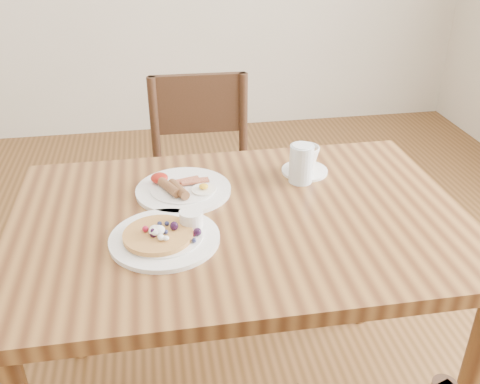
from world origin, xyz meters
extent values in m
cube|color=brown|center=(0.00, 0.00, 0.73)|extent=(1.20, 0.80, 0.04)
cylinder|color=brown|center=(0.54, 0.34, 0.35)|extent=(0.06, 0.06, 0.71)
cylinder|color=brown|center=(-0.54, 0.34, 0.35)|extent=(0.06, 0.06, 0.71)
cube|color=#3A1F15|center=(-0.03, 0.66, 0.45)|extent=(0.43, 0.43, 0.04)
cylinder|color=#3A1F15|center=(-0.21, 0.49, 0.21)|extent=(0.04, 0.04, 0.43)
cylinder|color=#3A1F15|center=(0.15, 0.48, 0.21)|extent=(0.04, 0.04, 0.43)
cylinder|color=#3A1F15|center=(-0.20, 0.85, 0.21)|extent=(0.04, 0.04, 0.43)
cylinder|color=#3A1F15|center=(0.16, 0.84, 0.21)|extent=(0.04, 0.04, 0.43)
cylinder|color=#3A1F15|center=(0.16, 0.84, 0.67)|extent=(0.04, 0.04, 0.43)
cylinder|color=#3A1F15|center=(-0.20, 0.85, 0.67)|extent=(0.04, 0.04, 0.43)
cube|color=#3A1F15|center=(-0.02, 0.85, 0.76)|extent=(0.38, 0.04, 0.24)
cylinder|color=white|center=(-0.20, -0.09, 0.76)|extent=(0.27, 0.27, 0.01)
cylinder|color=white|center=(-0.20, -0.09, 0.76)|extent=(0.19, 0.19, 0.01)
cylinder|color=#B22D59|center=(-0.15, -0.08, 0.77)|extent=(0.07, 0.07, 0.00)
cylinder|color=#C68C47|center=(-0.22, -0.09, 0.77)|extent=(0.17, 0.17, 0.01)
ellipsoid|color=white|center=(-0.22, -0.10, 0.79)|extent=(0.03, 0.03, 0.02)
ellipsoid|color=white|center=(-0.21, -0.12, 0.79)|extent=(0.02, 0.02, 0.01)
cylinder|color=white|center=(-0.13, -0.05, 0.79)|extent=(0.06, 0.06, 0.04)
cylinder|color=#591E07|center=(-0.13, -0.05, 0.80)|extent=(0.05, 0.05, 0.00)
sphere|color=black|center=(-0.19, -0.08, 0.79)|extent=(0.02, 0.02, 0.02)
sphere|color=#1E234C|center=(-0.19, -0.05, 0.78)|extent=(0.01, 0.01, 0.01)
sphere|color=#1E234C|center=(-0.22, -0.05, 0.78)|extent=(0.01, 0.01, 0.01)
sphere|color=#B21938|center=(-0.23, -0.08, 0.79)|extent=(0.02, 0.02, 0.02)
sphere|color=black|center=(-0.22, -0.10, 0.79)|extent=(0.02, 0.02, 0.02)
sphere|color=#1E234C|center=(-0.19, -0.11, 0.78)|extent=(0.01, 0.01, 0.01)
sphere|color=#1E234C|center=(-0.13, -0.13, 0.77)|extent=(0.01, 0.01, 0.01)
sphere|color=#B21938|center=(-0.12, -0.10, 0.77)|extent=(0.01, 0.01, 0.01)
sphere|color=black|center=(-0.13, -0.06, 0.78)|extent=(0.02, 0.02, 0.02)
cylinder|color=white|center=(-0.14, 0.15, 0.76)|extent=(0.27, 0.27, 0.01)
cylinder|color=white|center=(-0.14, 0.15, 0.76)|extent=(0.19, 0.19, 0.01)
cylinder|color=brown|center=(-0.18, 0.13, 0.78)|extent=(0.06, 0.10, 0.03)
cylinder|color=brown|center=(-0.15, 0.12, 0.78)|extent=(0.06, 0.10, 0.03)
cube|color=maroon|center=(-0.13, 0.18, 0.77)|extent=(0.08, 0.04, 0.01)
cube|color=maroon|center=(-0.10, 0.17, 0.77)|extent=(0.08, 0.03, 0.01)
cylinder|color=white|center=(-0.08, 0.12, 0.77)|extent=(0.07, 0.07, 0.00)
ellipsoid|color=yellow|center=(-0.08, 0.12, 0.78)|extent=(0.03, 0.03, 0.01)
ellipsoid|color=#A5190F|center=(-0.20, 0.19, 0.78)|extent=(0.05, 0.05, 0.03)
cylinder|color=white|center=(0.24, 0.22, 0.75)|extent=(0.14, 0.14, 0.01)
imported|color=white|center=(0.24, 0.22, 0.80)|extent=(0.11, 0.11, 0.08)
cylinder|color=tan|center=(0.24, 0.22, 0.82)|extent=(0.07, 0.07, 0.00)
cylinder|color=silver|center=(0.21, 0.16, 0.81)|extent=(0.07, 0.07, 0.11)
camera|label=1|loc=(-0.20, -1.19, 1.49)|focal=40.00mm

